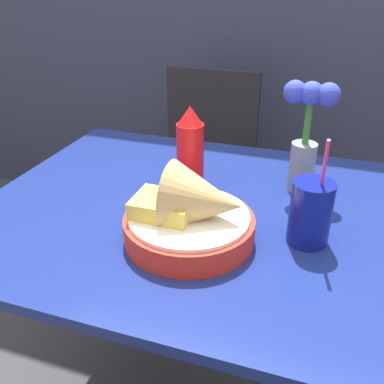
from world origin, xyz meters
name	(u,v)px	position (x,y,z in m)	size (l,w,h in m)	color
dining_table	(188,244)	(0.00, 0.00, 0.64)	(0.97, 0.83, 0.75)	navy
chair_far_window	(206,159)	(-0.19, 0.79, 0.52)	(0.40, 0.40, 0.89)	black
food_basket	(194,215)	(0.06, -0.13, 0.81)	(0.27, 0.27, 0.17)	red
ketchup_bottle	(190,149)	(-0.03, 0.10, 0.85)	(0.07, 0.07, 0.21)	red
drink_cup	(310,215)	(0.29, -0.06, 0.81)	(0.08, 0.08, 0.24)	navy
flower_vase	(306,133)	(0.25, 0.17, 0.90)	(0.13, 0.06, 0.28)	gray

